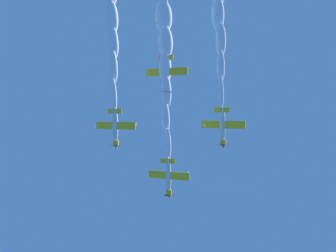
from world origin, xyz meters
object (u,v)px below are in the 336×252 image
at_px(airplane_lead, 168,178).
at_px(airplane_left_wingman, 115,128).
at_px(airplane_slot_tail, 166,74).
at_px(airplane_right_wingman, 223,127).

xyz_separation_m(airplane_lead, airplane_left_wingman, (15.32, -5.12, 0.94)).
distance_m(airplane_lead, airplane_slot_tail, 23.00).
xyz_separation_m(airplane_lead, airplane_slot_tail, (20.36, 10.51, 2.08)).
bearing_deg(airplane_slot_tail, airplane_right_wingman, 161.50).
distance_m(airplane_lead, airplane_right_wingman, 16.45).
relative_size(airplane_right_wingman, airplane_slot_tail, 0.99).
relative_size(airplane_left_wingman, airplane_slot_tail, 1.00).
bearing_deg(airplane_left_wingman, airplane_right_wingman, 117.52).
height_order(airplane_lead, airplane_slot_tail, airplane_slot_tail).
bearing_deg(airplane_slot_tail, airplane_lead, -152.70).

